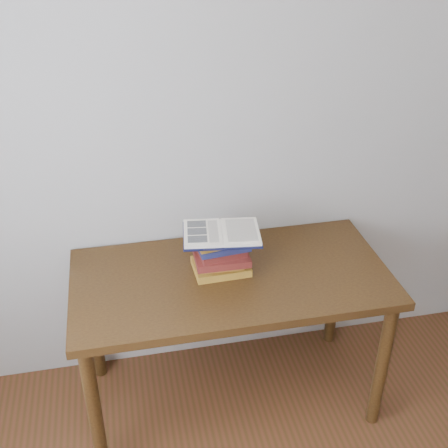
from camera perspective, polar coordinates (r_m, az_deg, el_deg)
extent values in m
cube|color=#ADA9A3|center=(2.56, 0.17, 9.88)|extent=(3.50, 0.04, 2.60)
cube|color=#432B10|center=(2.50, 0.73, -5.54)|extent=(1.40, 0.70, 0.04)
cylinder|color=#432B10|center=(2.51, -13.02, -18.04)|extent=(0.06, 0.06, 0.71)
cylinder|color=#432B10|center=(2.72, 15.76, -13.66)|extent=(0.06, 0.06, 0.71)
cylinder|color=#432B10|center=(2.93, -13.12, -9.55)|extent=(0.06, 0.06, 0.71)
cylinder|color=#432B10|center=(3.11, 11.18, -6.50)|extent=(0.06, 0.06, 0.71)
cube|color=#A47A25|center=(2.51, -0.32, -4.33)|extent=(0.25, 0.18, 0.04)
cube|color=#A47A25|center=(2.48, -0.25, -3.80)|extent=(0.19, 0.14, 0.03)
cube|color=maroon|center=(2.46, -0.27, -3.31)|extent=(0.24, 0.18, 0.03)
cube|color=maroon|center=(2.45, -0.34, -2.65)|extent=(0.22, 0.17, 0.03)
cube|color=navy|center=(2.44, -0.23, -1.98)|extent=(0.24, 0.18, 0.03)
cube|color=#A47A25|center=(2.43, -0.24, -1.41)|extent=(0.25, 0.18, 0.03)
cube|color=black|center=(2.41, -0.25, -1.10)|extent=(0.36, 0.27, 0.01)
cube|color=silver|center=(2.40, -2.22, -0.94)|extent=(0.19, 0.24, 0.01)
cube|color=silver|center=(2.41, 1.71, -0.79)|extent=(0.19, 0.24, 0.01)
cylinder|color=silver|center=(2.41, -0.25, -0.89)|extent=(0.04, 0.22, 0.01)
cube|color=black|center=(2.46, -2.80, 0.02)|extent=(0.09, 0.06, 0.00)
cube|color=black|center=(2.40, -2.76, -0.74)|extent=(0.09, 0.06, 0.00)
cube|color=black|center=(2.35, -2.71, -1.54)|extent=(0.09, 0.06, 0.00)
cube|color=beige|center=(2.40, -1.10, -0.72)|extent=(0.06, 0.18, 0.00)
cube|color=beige|center=(2.41, 1.79, -0.60)|extent=(0.15, 0.20, 0.00)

